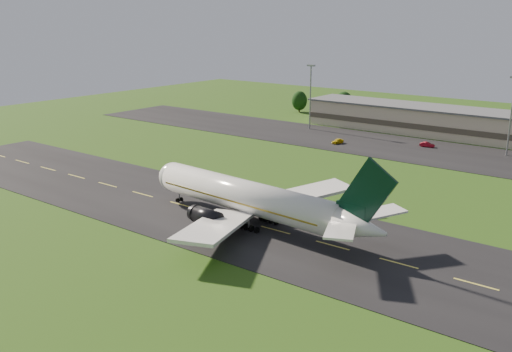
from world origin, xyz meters
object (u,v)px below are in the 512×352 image
Objects in this scene: light_mast_west at (311,89)px; light_mast_centre at (512,107)px; service_vehicle_b at (427,145)px; service_vehicle_a at (338,141)px; airliner at (250,198)px.

light_mast_centre is at bearing 0.00° from light_mast_west.
light_mast_west is at bearing 79.24° from service_vehicle_b.
service_vehicle_a is at bearing 110.12° from service_vehicle_b.
light_mast_west is 5.14× the size of service_vehicle_a.
airliner is 12.95× the size of service_vehicle_b.
light_mast_west is 60.00m from light_mast_centre.
service_vehicle_a is (-20.45, 66.24, -3.89)m from airliner.
airliner is 2.52× the size of light_mast_west.
light_mast_west reaches higher than service_vehicle_b.
airliner is 2.52× the size of light_mast_centre.
service_vehicle_b is (-20.08, -2.75, -11.99)m from light_mast_centre.
light_mast_centre is 23.54m from service_vehicle_b.
light_mast_west is at bearing 152.92° from service_vehicle_a.
service_vehicle_a is 24.44m from service_vehicle_b.
light_mast_west is at bearing 180.00° from light_mast_centre.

